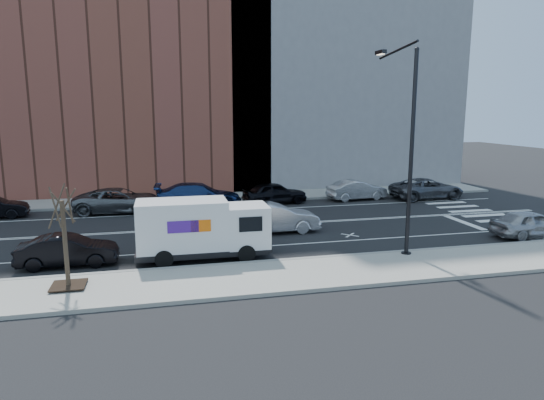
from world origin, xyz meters
name	(u,v)px	position (x,y,z in m)	size (l,w,h in m)	color
ground	(228,227)	(0.00, 0.00, 0.00)	(120.00, 120.00, 0.00)	black
sidewalk_near	(260,278)	(0.00, -8.80, 0.07)	(44.00, 3.60, 0.15)	gray
sidewalk_far	(211,198)	(0.00, 8.80, 0.07)	(44.00, 3.60, 0.15)	gray
curb_near	(251,263)	(0.00, -7.00, 0.08)	(44.00, 0.25, 0.17)	gray
curb_far	(213,202)	(0.00, 7.00, 0.08)	(44.00, 0.25, 0.17)	gray
crosswalk	(477,213)	(16.00, 0.00, 0.00)	(3.00, 14.00, 0.01)	white
road_markings	(228,227)	(0.00, 0.00, 0.00)	(40.00, 8.60, 0.01)	white
bldg_brick	(97,52)	(-8.00, 15.60, 11.00)	(26.00, 10.00, 22.00)	brown
bldg_concrete	(336,34)	(12.00, 15.60, 13.00)	(20.00, 10.00, 26.00)	slate
streetlight	(406,142)	(7.00, -6.91, 5.08)	(0.44, 4.02, 9.34)	black
street_tree	(66,253)	(-7.00, -8.40, 1.45)	(1.20, 1.20, 3.75)	black
fedex_van	(202,228)	(-1.91, -5.60, 1.39)	(5.83, 2.13, 2.65)	black
far_parked_c	(120,200)	(-6.15, 5.45, 0.78)	(2.59, 5.61, 1.56)	#55585E
far_parked_d	(199,195)	(-1.11, 5.83, 0.83)	(2.33, 5.72, 1.66)	navy
far_parked_e	(275,193)	(4.17, 6.00, 0.76)	(1.81, 4.49, 1.53)	black
far_parked_f	(357,190)	(10.37, 6.10, 0.72)	(1.52, 4.35, 1.43)	#A7A8AC
far_parked_g	(427,188)	(15.58, 5.37, 0.75)	(2.49, 5.41, 1.50)	#4F5157
driving_sedan	(274,218)	(2.26, -1.78, 0.79)	(1.67, 4.80, 1.58)	silver
near_parked_rear_a	(68,251)	(-7.50, -5.30, 0.67)	(1.41, 4.04, 1.33)	black
near_parked_front	(530,224)	(14.90, -5.72, 0.70)	(1.66, 4.13, 1.41)	#A9AAAE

